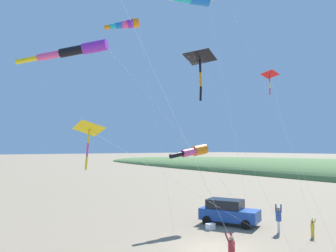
% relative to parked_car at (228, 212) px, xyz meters
% --- Properties ---
extents(ground_plane, '(600.00, 600.00, 0.00)m').
position_rel_parked_car_xyz_m(ground_plane, '(5.19, 3.74, -0.95)').
color(ground_plane, gray).
extents(parked_car, '(3.52, 4.68, 1.85)m').
position_rel_parked_car_xyz_m(parked_car, '(0.00, 0.00, 0.00)').
color(parked_car, '#1E479E').
rests_on(parked_car, ground_plane).
extents(cooler_box, '(0.62, 0.42, 0.42)m').
position_rel_parked_car_xyz_m(cooler_box, '(2.16, 0.34, -0.74)').
color(cooler_box, white).
rests_on(cooler_box, ground_plane).
extents(person_adult_flyer, '(0.68, 0.64, 1.89)m').
position_rel_parked_car_xyz_m(person_adult_flyer, '(-0.89, 3.78, 0.07)').
color(person_adult_flyer, silver).
rests_on(person_adult_flyer, ground_plane).
extents(person_child_green_jacket, '(0.36, 0.28, 1.18)m').
position_rel_parked_car_xyz_m(person_child_green_jacket, '(-1.74, 5.73, -0.31)').
color(person_child_green_jacket, gold).
rests_on(person_child_green_jacket, ground_plane).
extents(person_child_grey_jacket, '(0.42, 0.52, 1.65)m').
position_rel_parked_car_xyz_m(person_child_grey_jacket, '(6.59, 6.56, -0.05)').
color(person_child_grey_jacket, '#3D7F51').
rests_on(person_child_grey_jacket, ground_plane).
extents(kite_delta_magenta_far_left, '(3.95, 4.44, 11.02)m').
position_rel_parked_car_xyz_m(kite_delta_magenta_far_left, '(6.81, 4.60, 9.65)').
color(kite_delta_magenta_far_left, black).
rests_on(kite_delta_magenta_far_left, ground_plane).
extents(kite_windsock_small_distant, '(14.30, 11.17, 13.45)m').
position_rel_parked_car_xyz_m(kite_windsock_small_distant, '(10.23, -5.18, 11.77)').
color(kite_windsock_small_distant, purple).
rests_on(kite_windsock_small_distant, ground_plane).
extents(kite_delta_yellow_midlevel, '(3.88, 1.24, 10.54)m').
position_rel_parked_car_xyz_m(kite_delta_yellow_midlevel, '(1.42, 5.06, 9.28)').
color(kite_delta_yellow_midlevel, red).
rests_on(kite_delta_yellow_midlevel, ground_plane).
extents(kite_windsock_black_fish_shape, '(3.23, 8.97, 17.87)m').
position_rel_parked_car_xyz_m(kite_windsock_black_fish_shape, '(3.95, -8.90, 16.23)').
color(kite_windsock_black_fish_shape, orange).
rests_on(kite_windsock_black_fish_shape, ground_plane).
extents(kite_windsock_purple_drifting, '(6.74, 1.52, 6.04)m').
position_rel_parked_car_xyz_m(kite_windsock_purple_drifting, '(1.85, -1.79, 4.52)').
color(kite_windsock_purple_drifting, orange).
rests_on(kite_windsock_purple_drifting, ground_plane).
extents(kite_delta_long_streamer_right, '(12.86, 1.66, 7.09)m').
position_rel_parked_car_xyz_m(kite_delta_long_streamer_right, '(12.12, 2.51, 5.70)').
color(kite_delta_long_streamer_right, yellow).
rests_on(kite_delta_long_streamer_right, ground_plane).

